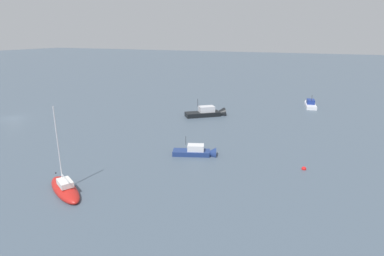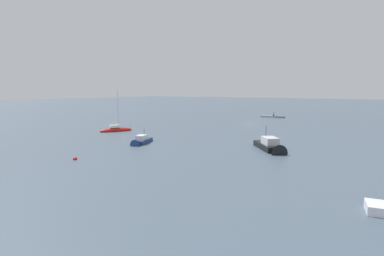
{
  "view_description": "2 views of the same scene",
  "coord_description": "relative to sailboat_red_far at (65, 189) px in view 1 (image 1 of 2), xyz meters",
  "views": [
    {
      "loc": [
        39.43,
        55.56,
        15.54
      ],
      "look_at": [
        2.44,
        38.84,
        3.46
      ],
      "focal_mm": 29.55,
      "sensor_mm": 36.0,
      "label": 1
    },
    {
      "loc": [
        -31.55,
        77.16,
        9.11
      ],
      "look_at": [
        -0.92,
        30.23,
        1.93
      ],
      "focal_mm": 28.05,
      "sensor_mm": 36.0,
      "label": 2
    }
  ],
  "objects": [
    {
      "name": "motorboat_navy_mid",
      "position": [
        -15.11,
        8.41,
        -0.0
      ],
      "size": [
        3.66,
        6.04,
        3.25
      ],
      "rotation": [
        0.0,
        0.0,
        0.35
      ],
      "color": "navy",
      "rests_on": "ground_plane"
    },
    {
      "name": "motorboat_black_far",
      "position": [
        -35.48,
        1.93,
        0.13
      ],
      "size": [
        6.91,
        7.66,
        4.45
      ],
      "rotation": [
        0.0,
        0.0,
        0.69
      ],
      "color": "black",
      "rests_on": "ground_plane"
    },
    {
      "name": "motorboat_white_near",
      "position": [
        -52.74,
        19.51,
        0.05
      ],
      "size": [
        6.91,
        3.17,
        3.74
      ],
      "rotation": [
        0.0,
        0.0,
        1.75
      ],
      "color": "silver",
      "rests_on": "ground_plane"
    },
    {
      "name": "sailboat_red_far",
      "position": [
        0.0,
        0.0,
        0.0
      ],
      "size": [
        5.14,
        7.13,
        9.25
      ],
      "rotation": [
        0.0,
        0.0,
        2.64
      ],
      "color": "red",
      "rests_on": "ground_plane"
    },
    {
      "name": "ground_plane",
      "position": [
        -18.17,
        -31.65,
        -0.34
      ],
      "size": [
        500.0,
        500.0,
        0.0
      ],
      "primitive_type": "plane",
      "color": "#475666"
    },
    {
      "name": "mooring_buoy_near",
      "position": [
        -15.96,
        21.79,
        -0.25
      ],
      "size": [
        0.55,
        0.55,
        0.55
      ],
      "color": "red",
      "rests_on": "ground_plane"
    }
  ]
}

